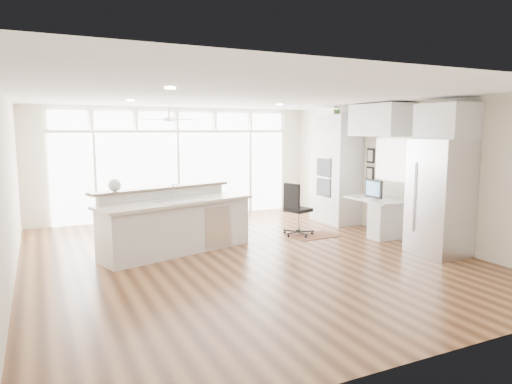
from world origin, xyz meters
name	(u,v)px	position (x,y,z in m)	size (l,w,h in m)	color
floor	(244,257)	(0.00, 0.00, -0.01)	(7.00, 8.00, 0.02)	#492A16
ceiling	(243,96)	(0.00, 0.00, 2.70)	(7.00, 8.00, 0.02)	white
wall_back	(177,163)	(0.00, 4.00, 1.35)	(7.00, 0.04, 2.70)	silver
wall_front	(424,220)	(0.00, -4.00, 1.35)	(7.00, 0.04, 2.70)	silver
wall_left	(7,190)	(-3.50, 0.00, 1.35)	(0.04, 8.00, 2.70)	silver
wall_right	(402,170)	(3.50, 0.00, 1.35)	(0.04, 8.00, 2.70)	silver
glass_wall	(178,175)	(0.00, 3.94, 1.05)	(5.80, 0.06, 2.08)	white
transom_row	(177,121)	(0.00, 3.94, 2.38)	(5.90, 0.06, 0.40)	white
desk_window	(390,160)	(3.46, 0.30, 1.55)	(0.04, 0.85, 0.85)	white
ceiling_fan	(169,115)	(-0.50, 2.80, 2.48)	(1.16, 1.16, 0.32)	silver
recessed_lights	(238,98)	(0.00, 0.20, 2.68)	(3.40, 3.00, 0.02)	white
oven_cabinet	(336,169)	(3.17, 1.80, 1.25)	(0.64, 1.20, 2.50)	silver
desk_nook	(376,217)	(3.13, 0.30, 0.38)	(0.72, 1.30, 0.76)	silver
upper_cabinets	(381,120)	(3.17, 0.30, 2.35)	(0.64, 1.30, 0.64)	silver
refrigerator	(440,198)	(3.11, -1.35, 1.00)	(0.76, 0.90, 2.00)	silver
fridge_cabinet	(447,121)	(3.17, -1.35, 2.30)	(0.64, 0.90, 0.60)	silver
framed_photos	(370,165)	(3.46, 0.92, 1.40)	(0.06, 0.22, 0.80)	black
kitchen_island	(177,221)	(-0.94, 0.76, 0.57)	(2.85, 1.07, 1.13)	silver
rug	(314,236)	(1.92, 0.75, 0.01)	(0.87, 0.63, 0.01)	#3B1D12
office_chair	(298,209)	(1.67, 0.97, 0.54)	(0.56, 0.52, 1.08)	black
fishbowl	(115,185)	(-1.97, 0.87, 1.24)	(0.21, 0.21, 0.21)	white
monitor	(374,189)	(3.05, 0.30, 0.97)	(0.08, 0.50, 0.41)	black
keyboard	(367,199)	(2.88, 0.30, 0.77)	(0.11, 0.31, 0.02)	white
potted_plant	(337,110)	(3.17, 1.80, 2.61)	(0.25, 0.27, 0.21)	#346029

